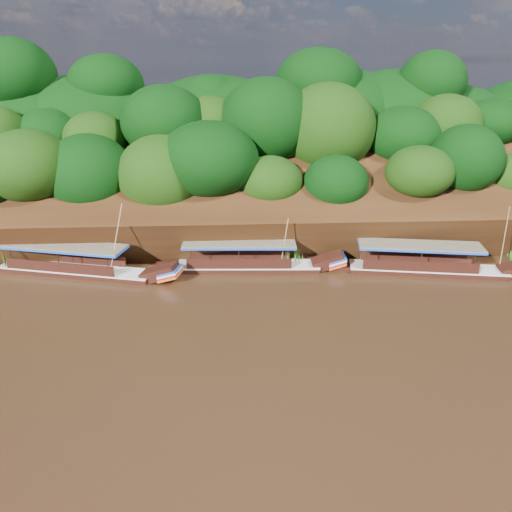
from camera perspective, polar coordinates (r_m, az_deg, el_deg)
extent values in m
plane|color=black|center=(31.20, 4.57, -7.39)|extent=(160.00, 160.00, 0.00)
cube|color=black|center=(44.73, 2.01, 6.55)|extent=(120.00, 16.12, 13.64)
cube|color=black|center=(55.27, 1.03, 5.73)|extent=(120.00, 24.00, 12.00)
ellipsoid|color=#09370A|center=(43.63, -5.79, 6.07)|extent=(18.00, 8.00, 6.40)
ellipsoid|color=#09370A|center=(50.53, 1.36, 14.88)|extent=(24.00, 11.00, 8.40)
cube|color=black|center=(40.05, 18.91, -1.77)|extent=(11.72, 3.92, 0.81)
cube|color=silver|center=(39.90, 18.98, -1.26)|extent=(11.73, 3.98, 0.09)
cube|color=brown|center=(39.12, 18.26, 1.19)|extent=(9.30, 3.79, 0.11)
cube|color=#1A42AC|center=(39.16, 18.25, 1.04)|extent=(9.30, 3.79, 0.16)
cylinder|color=tan|center=(39.99, 26.53, 1.93)|extent=(1.30, 1.97, 5.10)
cube|color=black|center=(38.46, -0.88, -1.51)|extent=(10.94, 2.55, 0.81)
cube|color=silver|center=(38.31, -0.89, -0.98)|extent=(10.94, 2.61, 0.09)
cube|color=black|center=(38.63, 8.20, -0.61)|extent=(2.65, 1.62, 1.53)
cube|color=#1A42AC|center=(38.64, 9.21, -0.24)|extent=(1.41, 1.62, 0.56)
cube|color=#B71414|center=(38.75, 9.19, -0.66)|extent=(1.41, 1.62, 0.56)
cube|color=brown|center=(37.67, -1.93, 1.54)|extent=(8.60, 2.73, 0.11)
cube|color=#1A42AC|center=(37.71, -1.93, 1.38)|extent=(8.60, 2.73, 0.16)
cylinder|color=tan|center=(37.13, 3.28, 1.64)|extent=(0.43, 1.08, 3.94)
cube|color=black|center=(40.04, -19.81, -1.90)|extent=(12.09, 4.99, 0.82)
cube|color=silver|center=(39.89, -19.88, -1.38)|extent=(12.11, 5.05, 0.09)
cube|color=black|center=(36.85, -10.89, -1.91)|extent=(3.11, 2.17, 1.61)
cube|color=#1A42AC|center=(36.47, -9.83, -1.62)|extent=(1.82, 1.88, 0.60)
cube|color=#B71414|center=(36.59, -9.80, -2.06)|extent=(1.82, 1.88, 0.60)
cube|color=brown|center=(39.66, -21.13, 1.10)|extent=(9.66, 4.61, 0.11)
cube|color=#1A42AC|center=(39.69, -21.11, 0.96)|extent=(9.66, 4.61, 0.16)
cylinder|color=tan|center=(37.08, -15.72, 1.89)|extent=(1.42, 0.08, 5.23)
cone|color=#286A1A|center=(42.45, -26.74, -0.40)|extent=(1.50, 1.50, 1.72)
cone|color=#286A1A|center=(40.76, -15.82, 0.23)|extent=(1.50, 1.50, 1.62)
cone|color=#286A1A|center=(39.59, -6.02, 0.09)|extent=(1.50, 1.50, 1.32)
cone|color=#286A1A|center=(39.11, 4.35, 0.06)|extent=(1.50, 1.50, 1.55)
cone|color=#286A1A|center=(41.11, 11.93, 1.15)|extent=(1.50, 1.50, 2.12)
cone|color=#286A1A|center=(42.51, 19.21, 0.57)|extent=(1.50, 1.50, 1.43)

